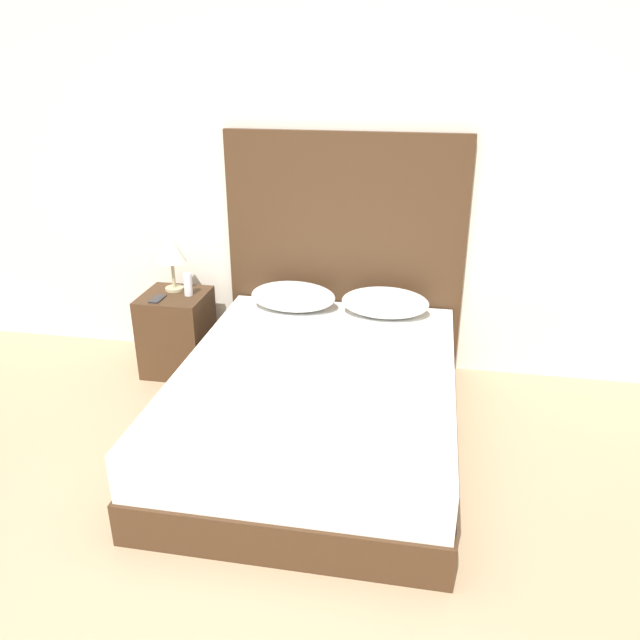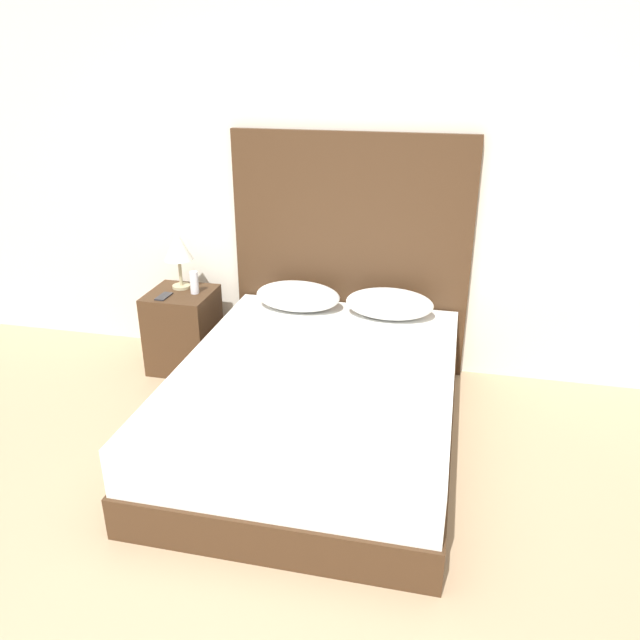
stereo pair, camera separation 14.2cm
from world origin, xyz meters
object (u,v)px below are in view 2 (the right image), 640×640
table_lamp (178,248)px  phone_on_nightstand (164,296)px  nightstand (184,330)px  phone_on_bed (365,359)px  bed (316,405)px

table_lamp → phone_on_nightstand: (-0.04, -0.20, -0.29)m
nightstand → table_lamp: (-0.03, 0.09, 0.59)m
table_lamp → phone_on_bed: bearing=-24.7°
phone_on_bed → bed: bearing=-149.1°
bed → nightstand: 1.38m
bed → table_lamp: (-1.20, 0.83, 0.64)m
phone_on_bed → table_lamp: table_lamp is taller
nightstand → phone_on_nightstand: 0.33m
bed → phone_on_nightstand: size_ratio=13.66×
nightstand → phone_on_bed: bearing=-22.1°
bed → phone_on_nightstand: (-1.24, 0.63, 0.35)m
phone_on_bed → nightstand: nightstand is taller
phone_on_nightstand → table_lamp: bearing=77.9°
phone_on_bed → phone_on_nightstand: (-1.50, 0.47, 0.09)m
phone_on_bed → phone_on_nightstand: size_ratio=1.08×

